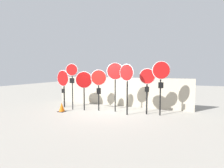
{
  "coord_description": "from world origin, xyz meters",
  "views": [
    {
      "loc": [
        3.94,
        -8.28,
        2.16
      ],
      "look_at": [
        0.33,
        0.0,
        1.47
      ],
      "focal_mm": 28.0,
      "sensor_mm": 36.0,
      "label": 1
    }
  ],
  "objects_px": {
    "stop_sign_3": "(99,81)",
    "stop_sign_4": "(115,75)",
    "stop_sign_1": "(72,75)",
    "stop_sign_2": "(84,82)",
    "traffic_cone_0": "(62,107)",
    "stop_sign_5": "(127,78)",
    "stop_sign_6": "(147,82)",
    "stop_sign_0": "(63,81)",
    "stop_sign_7": "(161,76)"
  },
  "relations": [
    {
      "from": "stop_sign_0",
      "to": "stop_sign_1",
      "type": "bearing_deg",
      "value": -10.74
    },
    {
      "from": "stop_sign_0",
      "to": "stop_sign_7",
      "type": "relative_size",
      "value": 0.84
    },
    {
      "from": "stop_sign_5",
      "to": "stop_sign_7",
      "type": "bearing_deg",
      "value": 37.76
    },
    {
      "from": "stop_sign_1",
      "to": "stop_sign_3",
      "type": "bearing_deg",
      "value": -4.21
    },
    {
      "from": "stop_sign_3",
      "to": "stop_sign_5",
      "type": "distance_m",
      "value": 1.7
    },
    {
      "from": "stop_sign_7",
      "to": "stop_sign_5",
      "type": "bearing_deg",
      "value": 174.49
    },
    {
      "from": "stop_sign_4",
      "to": "stop_sign_6",
      "type": "distance_m",
      "value": 1.69
    },
    {
      "from": "stop_sign_3",
      "to": "traffic_cone_0",
      "type": "height_order",
      "value": "stop_sign_3"
    },
    {
      "from": "stop_sign_6",
      "to": "stop_sign_7",
      "type": "bearing_deg",
      "value": -11.8
    },
    {
      "from": "stop_sign_2",
      "to": "stop_sign_4",
      "type": "xyz_separation_m",
      "value": [
        1.66,
        0.39,
        0.4
      ]
    },
    {
      "from": "stop_sign_4",
      "to": "stop_sign_6",
      "type": "height_order",
      "value": "stop_sign_4"
    },
    {
      "from": "stop_sign_4",
      "to": "stop_sign_7",
      "type": "height_order",
      "value": "stop_sign_7"
    },
    {
      "from": "stop_sign_5",
      "to": "stop_sign_6",
      "type": "distance_m",
      "value": 1.04
    },
    {
      "from": "stop_sign_3",
      "to": "stop_sign_7",
      "type": "xyz_separation_m",
      "value": [
        3.2,
        0.28,
        0.31
      ]
    },
    {
      "from": "stop_sign_0",
      "to": "stop_sign_2",
      "type": "bearing_deg",
      "value": 1.55
    },
    {
      "from": "stop_sign_1",
      "to": "stop_sign_6",
      "type": "distance_m",
      "value": 4.07
    },
    {
      "from": "stop_sign_3",
      "to": "stop_sign_6",
      "type": "xyz_separation_m",
      "value": [
        2.54,
        0.25,
        0.01
      ]
    },
    {
      "from": "stop_sign_0",
      "to": "stop_sign_4",
      "type": "bearing_deg",
      "value": 12.49
    },
    {
      "from": "stop_sign_2",
      "to": "stop_sign_5",
      "type": "xyz_separation_m",
      "value": [
        2.43,
        -0.02,
        0.29
      ]
    },
    {
      "from": "stop_sign_1",
      "to": "stop_sign_2",
      "type": "height_order",
      "value": "stop_sign_1"
    },
    {
      "from": "stop_sign_2",
      "to": "traffic_cone_0",
      "type": "height_order",
      "value": "stop_sign_2"
    },
    {
      "from": "stop_sign_5",
      "to": "stop_sign_6",
      "type": "xyz_separation_m",
      "value": [
        0.88,
        0.51,
        -0.21
      ]
    },
    {
      "from": "stop_sign_3",
      "to": "stop_sign_5",
      "type": "xyz_separation_m",
      "value": [
        1.67,
        -0.26,
        0.22
      ]
    },
    {
      "from": "stop_sign_6",
      "to": "traffic_cone_0",
      "type": "distance_m",
      "value": 4.63
    },
    {
      "from": "stop_sign_2",
      "to": "stop_sign_0",
      "type": "bearing_deg",
      "value": 139.66
    },
    {
      "from": "stop_sign_2",
      "to": "stop_sign_6",
      "type": "xyz_separation_m",
      "value": [
        3.31,
        0.49,
        0.07
      ]
    },
    {
      "from": "stop_sign_1",
      "to": "stop_sign_2",
      "type": "relative_size",
      "value": 1.2
    },
    {
      "from": "stop_sign_5",
      "to": "traffic_cone_0",
      "type": "height_order",
      "value": "stop_sign_5"
    },
    {
      "from": "stop_sign_1",
      "to": "stop_sign_6",
      "type": "bearing_deg",
      "value": -8.89
    },
    {
      "from": "stop_sign_2",
      "to": "stop_sign_5",
      "type": "distance_m",
      "value": 2.45
    },
    {
      "from": "stop_sign_4",
      "to": "stop_sign_6",
      "type": "xyz_separation_m",
      "value": [
        1.65,
        0.11,
        -0.33
      ]
    },
    {
      "from": "stop_sign_6",
      "to": "stop_sign_7",
      "type": "xyz_separation_m",
      "value": [
        0.65,
        0.03,
        0.3
      ]
    },
    {
      "from": "stop_sign_0",
      "to": "stop_sign_6",
      "type": "bearing_deg",
      "value": 12.77
    },
    {
      "from": "stop_sign_7",
      "to": "traffic_cone_0",
      "type": "height_order",
      "value": "stop_sign_7"
    },
    {
      "from": "stop_sign_7",
      "to": "stop_sign_4",
      "type": "bearing_deg",
      "value": 158.39
    },
    {
      "from": "stop_sign_3",
      "to": "traffic_cone_0",
      "type": "relative_size",
      "value": 4.62
    },
    {
      "from": "stop_sign_3",
      "to": "stop_sign_4",
      "type": "height_order",
      "value": "stop_sign_4"
    },
    {
      "from": "stop_sign_5",
      "to": "stop_sign_7",
      "type": "xyz_separation_m",
      "value": [
        1.53,
        0.54,
        0.09
      ]
    },
    {
      "from": "stop_sign_4",
      "to": "stop_sign_3",
      "type": "bearing_deg",
      "value": 171.42
    },
    {
      "from": "stop_sign_3",
      "to": "stop_sign_7",
      "type": "relative_size",
      "value": 0.85
    },
    {
      "from": "stop_sign_5",
      "to": "traffic_cone_0",
      "type": "relative_size",
      "value": 5.17
    },
    {
      "from": "stop_sign_7",
      "to": "stop_sign_0",
      "type": "bearing_deg",
      "value": 158.09
    },
    {
      "from": "stop_sign_2",
      "to": "traffic_cone_0",
      "type": "bearing_deg",
      "value": -175.37
    },
    {
      "from": "stop_sign_6",
      "to": "stop_sign_2",
      "type": "bearing_deg",
      "value": 174.03
    },
    {
      "from": "stop_sign_0",
      "to": "stop_sign_3",
      "type": "height_order",
      "value": "stop_sign_3"
    },
    {
      "from": "stop_sign_4",
      "to": "stop_sign_7",
      "type": "bearing_deg",
      "value": -14.4
    },
    {
      "from": "stop_sign_2",
      "to": "stop_sign_7",
      "type": "relative_size",
      "value": 0.81
    },
    {
      "from": "stop_sign_1",
      "to": "stop_sign_7",
      "type": "distance_m",
      "value": 4.71
    },
    {
      "from": "stop_sign_3",
      "to": "stop_sign_4",
      "type": "bearing_deg",
      "value": -21.62
    },
    {
      "from": "stop_sign_0",
      "to": "stop_sign_2",
      "type": "height_order",
      "value": "stop_sign_0"
    }
  ]
}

